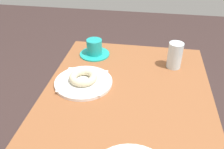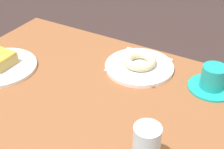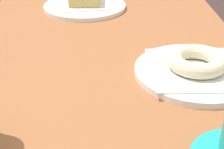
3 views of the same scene
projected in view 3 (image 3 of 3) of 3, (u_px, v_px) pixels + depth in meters
table at (102, 98)px, 0.76m from camera, size 0.92×0.62×0.71m
plate_glazed_square at (85, 6)px, 0.96m from camera, size 0.23×0.23×0.01m
napkin_glazed_square at (85, 4)px, 0.96m from camera, size 0.15×0.15×0.00m
plate_sugar_ring at (195, 72)px, 0.62m from camera, size 0.22×0.22×0.01m
napkin_sugar_ring at (196, 69)px, 0.62m from camera, size 0.17×0.17×0.00m
donut_sugar_ring at (197, 61)px, 0.61m from camera, size 0.11×0.11×0.03m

